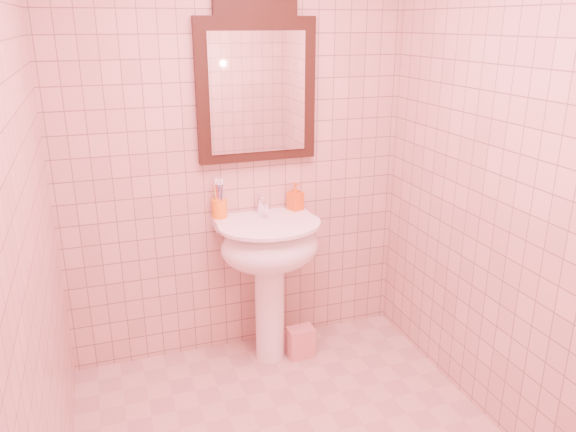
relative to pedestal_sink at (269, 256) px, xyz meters
name	(u,v)px	position (x,y,z in m)	size (l,w,h in m)	color
back_wall	(236,147)	(-0.12, 0.23, 0.59)	(2.00, 0.02, 2.50)	#D0A091
pedestal_sink	(269,256)	(0.00, 0.00, 0.00)	(0.58, 0.58, 0.86)	white
faucet	(262,206)	(0.00, 0.14, 0.26)	(0.04, 0.16, 0.11)	white
mirror	(257,83)	(0.00, 0.20, 0.94)	(0.67, 0.06, 0.93)	black
toothbrush_cup	(219,208)	(-0.24, 0.18, 0.26)	(0.09, 0.09, 0.20)	orange
soap_dispenser	(295,197)	(0.21, 0.17, 0.28)	(0.07, 0.08, 0.16)	#DA5812
towel	(301,342)	(0.17, -0.05, -0.57)	(0.16, 0.10, 0.19)	#D27B87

